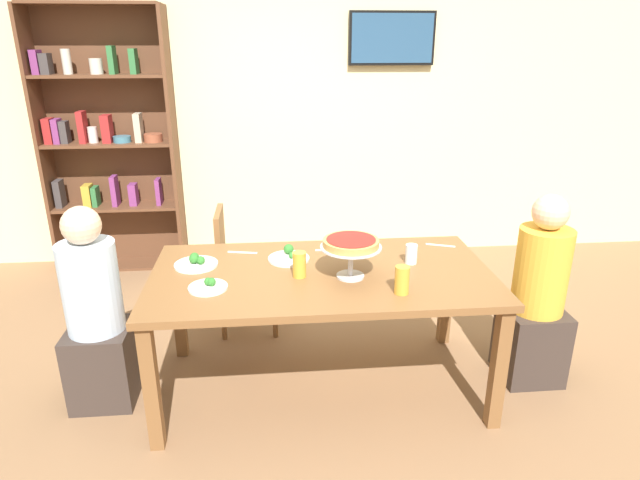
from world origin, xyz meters
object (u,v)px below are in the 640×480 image
Objects in this scene: salad_plate_near_diner at (196,262)px; cutlery_knife_near at (440,245)px; deep_dish_pizza_stand at (351,246)px; beer_glass_amber_short at (402,280)px; television at (392,38)px; cutlery_fork_far at (330,250)px; salad_plate_far_diner at (289,257)px; diner_head_west at (97,322)px; diner_head_east at (536,303)px; dining_table at (322,285)px; cutlery_fork_near at (242,252)px; chair_far_left at (238,264)px; beer_glass_amber_tall at (299,265)px; bookshelf at (108,142)px; water_glass_clear_near at (411,254)px; salad_plate_spare at (208,286)px.

cutlery_knife_near is (1.47, 0.17, -0.02)m from salad_plate_near_diner.
deep_dish_pizza_stand is 2.25× the size of beer_glass_amber_short.
television is 4.09× the size of cutlery_knife_near.
television is at bearing -108.36° from cutlery_fork_far.
salad_plate_far_diner reaches higher than cutlery_knife_near.
diner_head_west is 2.50m from diner_head_east.
cutlery_fork_near is (-0.45, 0.33, 0.08)m from dining_table.
beer_glass_amber_short is (-0.89, -0.29, 0.32)m from diner_head_east.
chair_far_left is 0.96m from beer_glass_amber_tall.
salad_plate_near_diner is (0.93, -1.86, -0.36)m from bookshelf.
diner_head_east is 4.72× the size of salad_plate_near_diner.
television reaches higher than water_glass_clear_near.
beer_glass_amber_tall is at bearing -168.65° from water_glass_clear_near.
salad_plate_far_diner reaches higher than cutlery_fork_far.
salad_plate_near_diner is 1.21× the size of salad_plate_spare.
bookshelf is at bearing -177.91° from television.
salad_plate_spare is at bearing -121.74° from television.
deep_dish_pizza_stand is at bearing -156.95° from water_glass_clear_near.
beer_glass_amber_tall is at bearing 173.89° from deep_dish_pizza_stand.
television reaches higher than salad_plate_near_diner.
water_glass_clear_near is at bearing -97.93° from television.
water_glass_clear_near is (1.12, 0.23, 0.04)m from salad_plate_spare.
water_glass_clear_near reaches higher than salad_plate_near_diner.
bookshelf is at bearing 128.85° from dining_table.
dining_table is 1.27m from diner_head_east.
diner_head_west reaches higher than salad_plate_near_diner.
chair_far_left is at bearing 129.56° from beer_glass_amber_short.
diner_head_east is 0.99m from beer_glass_amber_short.
salad_plate_spare is at bearing 38.16° from cutlery_fork_far.
diner_head_east reaches higher than salad_plate_spare.
chair_far_left is 0.97m from salad_plate_spare.
salad_plate_near_diner is at bearing 107.75° from salad_plate_spare.
water_glass_clear_near is 0.62× the size of cutlery_knife_near.
water_glass_clear_near is (0.37, 0.16, -0.12)m from deep_dish_pizza_stand.
salad_plate_near_diner is (-1.96, 0.16, 0.27)m from diner_head_east.
deep_dish_pizza_stand is (-1.11, -0.07, 0.43)m from diner_head_east.
salad_plate_far_diner is at bearing 169.82° from water_glass_clear_near.
television is 2.73m from salad_plate_near_diner.
salad_plate_near_diner is at bearing 27.95° from cutlery_knife_near.
television is at bearing 79.92° from beer_glass_amber_short.
salad_plate_far_diner is 0.74m from beer_glass_amber_short.
diner_head_west is at bearing 30.40° from cutlery_knife_near.
cutlery_fork_near is (0.25, 0.17, -0.02)m from salad_plate_near_diner.
water_glass_clear_near is (1.75, 0.07, 0.30)m from diner_head_west.
salad_plate_far_diner reaches higher than cutlery_fork_near.
beer_glass_amber_short reaches higher than salad_plate_far_diner.
water_glass_clear_near reaches higher than salad_plate_far_diner.
salad_plate_far_diner is (-1.43, 0.21, 0.26)m from diner_head_east.
beer_glass_amber_tall is at bearing 153.51° from beer_glass_amber_short.
diner_head_west is at bearing -134.06° from television.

